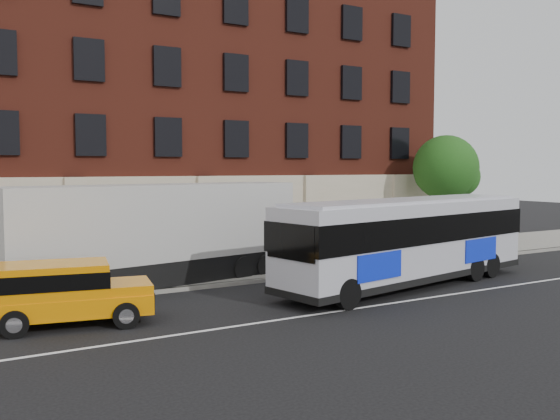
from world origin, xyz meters
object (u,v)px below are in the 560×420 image
yellow_suv (63,290)px  shipping_container (157,236)px  sign_pole (34,262)px  street_tree (446,170)px  city_bus (409,238)px

yellow_suv → shipping_container: bearing=44.6°
sign_pole → street_tree: size_ratio=0.40×
sign_pole → yellow_suv: (0.31, -3.07, -0.41)m
sign_pole → city_bus: (12.95, -3.62, 0.40)m
street_tree → yellow_suv: size_ratio=1.26×
city_bus → yellow_suv: city_bus is taller
shipping_container → street_tree: bearing=7.1°
city_bus → shipping_container: (-8.35, 4.78, 0.09)m
yellow_suv → shipping_container: (4.28, 4.22, 0.89)m
sign_pole → yellow_suv: sign_pole is taller
street_tree → city_bus: size_ratio=0.50×
street_tree → city_bus: (-9.10, -6.96, -2.56)m
street_tree → sign_pole: bearing=-171.4°
street_tree → yellow_suv: 22.90m
city_bus → yellow_suv: size_ratio=2.55×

